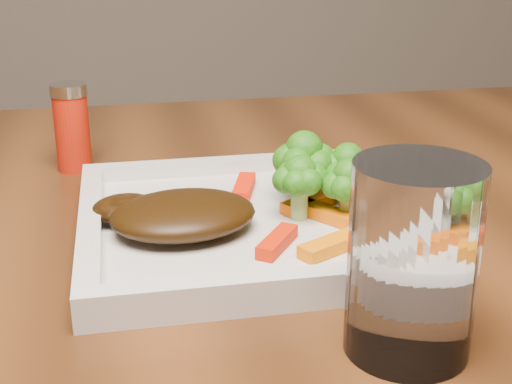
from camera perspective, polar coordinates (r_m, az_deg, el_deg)
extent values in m
cube|color=silver|center=(0.60, -0.94, -2.83)|extent=(0.27, 0.27, 0.01)
ellipsoid|color=black|center=(0.57, -5.83, -1.80)|extent=(0.13, 0.10, 0.03)
cube|color=orange|center=(0.55, 6.31, -4.16)|extent=(0.06, 0.04, 0.01)
cube|color=#E45903|center=(0.59, 9.96, -2.53)|extent=(0.05, 0.05, 0.01)
cube|color=red|center=(0.55, 1.70, -3.98)|extent=(0.04, 0.05, 0.01)
cube|color=#FF6704|center=(0.67, 7.36, 0.50)|extent=(0.05, 0.04, 0.01)
cube|color=#F11D03|center=(0.66, -0.96, 0.38)|extent=(0.03, 0.06, 0.01)
cube|color=#E86403|center=(0.60, 5.51, -1.67)|extent=(0.05, 0.06, 0.01)
cube|color=#F66004|center=(0.62, 4.51, -0.78)|extent=(0.06, 0.05, 0.01)
cylinder|color=#B41B0A|center=(0.77, -14.52, 5.01)|extent=(0.04, 0.04, 0.09)
cylinder|color=silver|center=(0.43, 12.40, -5.37)|extent=(0.08, 0.08, 0.12)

